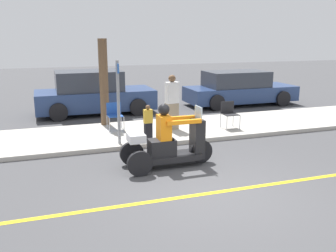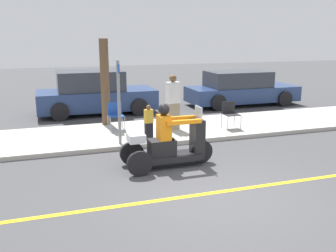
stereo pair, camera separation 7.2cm
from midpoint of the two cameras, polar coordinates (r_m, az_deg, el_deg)
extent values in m
plane|color=#424244|center=(7.35, 6.84, -10.05)|extent=(60.00, 60.00, 0.00)
cube|color=gold|center=(7.20, 4.06, -10.46)|extent=(24.00, 0.12, 0.01)
cube|color=#B2ADA3|center=(11.42, -3.08, -0.92)|extent=(28.00, 2.80, 0.12)
cylinder|color=black|center=(8.84, 4.79, -3.88)|extent=(0.56, 0.10, 0.56)
cylinder|color=black|center=(8.03, -4.57, -5.75)|extent=(0.56, 0.10, 0.56)
cylinder|color=black|center=(8.71, -5.78, -4.18)|extent=(0.56, 0.10, 0.56)
cube|color=black|center=(8.58, -0.24, -4.78)|extent=(1.47, 0.52, 0.14)
cube|color=black|center=(8.46, -1.19, -3.26)|extent=(0.59, 0.41, 0.37)
cube|color=black|center=(8.71, 4.23, -1.89)|extent=(0.24, 0.41, 0.91)
cube|color=silver|center=(8.58, 4.42, 2.02)|extent=(0.03, 0.37, 0.30)
cube|color=silver|center=(8.23, -5.12, -1.81)|extent=(0.36, 0.41, 0.18)
cube|color=orange|center=(8.35, -0.88, -0.22)|extent=(0.26, 0.38, 0.55)
sphere|color=black|center=(8.26, -0.89, 2.51)|extent=(0.26, 0.26, 0.26)
cube|color=black|center=(8.41, 0.23, -3.37)|extent=(0.14, 0.14, 0.37)
cube|color=black|center=(8.62, -0.29, -2.92)|extent=(0.14, 0.14, 0.37)
cube|color=orange|center=(8.27, 2.22, 0.61)|extent=(0.81, 0.09, 0.09)
cube|color=orange|center=(8.63, 1.28, 1.18)|extent=(0.81, 0.09, 0.09)
cube|color=gray|center=(11.45, 0.42, 1.53)|extent=(0.39, 0.29, 0.81)
cube|color=silver|center=(11.32, 0.43, 5.11)|extent=(0.43, 0.30, 0.64)
sphere|color=brown|center=(11.26, 0.43, 7.26)|extent=(0.22, 0.22, 0.22)
cube|color=black|center=(10.34, -3.23, -0.79)|extent=(0.22, 0.15, 0.47)
cube|color=gold|center=(10.24, -3.27, 1.49)|extent=(0.24, 0.16, 0.37)
sphere|color=brown|center=(10.19, -3.28, 2.87)|extent=(0.13, 0.13, 0.13)
cylinder|color=#A5A8AD|center=(11.39, 8.78, 0.35)|extent=(0.02, 0.02, 0.44)
cylinder|color=#A5A8AD|center=(11.59, 10.73, 0.50)|extent=(0.02, 0.02, 0.44)
cylinder|color=#A5A8AD|center=(11.77, 7.83, 0.82)|extent=(0.02, 0.02, 0.44)
cylinder|color=#A5A8AD|center=(11.97, 9.73, 0.97)|extent=(0.02, 0.02, 0.44)
cube|color=#232326|center=(11.63, 9.31, 1.77)|extent=(0.45, 0.45, 0.02)
cube|color=#232326|center=(11.79, 8.86, 2.84)|extent=(0.44, 0.03, 0.38)
cylinder|color=#A5A8AD|center=(11.20, -9.11, 0.11)|extent=(0.02, 0.02, 0.44)
cylinder|color=#A5A8AD|center=(11.28, -6.90, 0.27)|extent=(0.02, 0.02, 0.44)
cylinder|color=#A5A8AD|center=(11.63, -9.45, 0.60)|extent=(0.02, 0.02, 0.44)
cylinder|color=#A5A8AD|center=(11.70, -7.32, 0.75)|extent=(0.02, 0.02, 0.44)
cube|color=#1E479E|center=(11.40, -8.23, 1.56)|extent=(0.45, 0.45, 0.02)
cube|color=#1E479E|center=(11.57, -8.45, 2.65)|extent=(0.44, 0.03, 0.38)
cube|color=navy|center=(16.41, 10.86, 4.89)|extent=(4.73, 1.72, 0.62)
cube|color=#2D333D|center=(16.21, 10.22, 7.08)|extent=(2.60, 1.54, 0.65)
cylinder|color=black|center=(16.54, 16.95, 4.03)|extent=(0.64, 0.22, 0.64)
cylinder|color=black|center=(17.95, 13.79, 4.96)|extent=(0.64, 0.22, 0.64)
cylinder|color=black|center=(14.98, 7.29, 3.55)|extent=(0.64, 0.22, 0.64)
cylinder|color=black|center=(16.51, 4.69, 4.57)|extent=(0.64, 0.22, 0.64)
cube|color=navy|center=(14.58, -11.11, 3.99)|extent=(4.40, 1.82, 0.72)
cube|color=#2D333D|center=(14.45, -12.12, 6.78)|extent=(2.42, 1.64, 0.74)
cylinder|color=black|center=(13.99, -4.75, 2.89)|extent=(0.64, 0.22, 0.64)
cylinder|color=black|center=(15.74, -6.37, 4.07)|extent=(0.64, 0.22, 0.64)
cylinder|color=black|center=(13.61, -16.51, 2.05)|extent=(0.64, 0.22, 0.64)
cylinder|color=black|center=(15.40, -16.82, 3.35)|extent=(0.64, 0.22, 0.64)
cylinder|color=brown|center=(12.07, -9.92, 6.55)|extent=(0.28, 0.28, 2.72)
cylinder|color=gray|center=(9.82, -7.77, 3.48)|extent=(0.08, 0.08, 2.20)
cube|color=#1E51AD|center=(9.70, -7.95, 8.71)|extent=(0.02, 0.36, 0.24)
camera|label=1|loc=(0.04, -90.25, -0.06)|focal=40.00mm
camera|label=2|loc=(0.04, 89.75, 0.06)|focal=40.00mm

